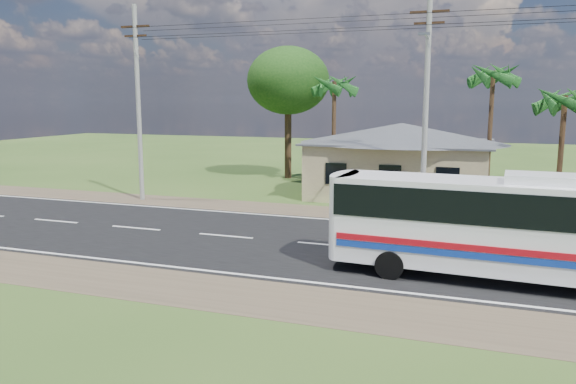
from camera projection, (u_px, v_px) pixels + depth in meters
name	position (u px, v px, depth m)	size (l,w,h in m)	color
ground	(327.00, 245.00, 22.51)	(120.00, 120.00, 0.00)	#2C4A1A
road	(327.00, 245.00, 22.50)	(120.00, 16.00, 0.03)	black
house	(401.00, 152.00, 33.85)	(12.40, 10.00, 5.00)	tan
utility_poles	(419.00, 100.00, 26.73)	(32.80, 2.22, 11.00)	#9E9E99
palm_near	(565.00, 101.00, 28.71)	(2.80, 2.80, 6.70)	#47301E
palm_mid	(493.00, 76.00, 33.81)	(2.80, 2.80, 8.20)	#47301E
palm_far	(334.00, 86.00, 37.62)	(2.80, 2.80, 7.70)	#47301E
tree_behind_house	(288.00, 81.00, 40.72)	(6.00, 6.00, 9.61)	#47301E
coach_bus	(518.00, 221.00, 17.55)	(11.48, 2.97, 3.53)	white
person	(510.00, 213.00, 24.31)	(0.66, 0.43, 1.80)	navy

